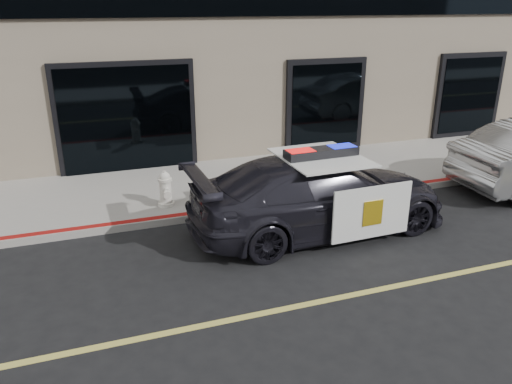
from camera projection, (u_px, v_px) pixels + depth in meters
name	position (u px, v px, depth m)	size (l,w,h in m)	color
ground	(256.00, 315.00, 7.16)	(120.00, 120.00, 0.00)	black
sidewalk_n	(183.00, 189.00, 11.76)	(60.00, 3.50, 0.15)	gray
police_car	(319.00, 194.00, 9.58)	(2.51, 5.22, 1.67)	black
fire_hydrant	(166.00, 190.00, 10.47)	(0.35, 0.48, 0.77)	silver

